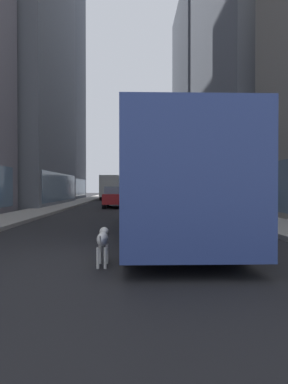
{
  "coord_description": "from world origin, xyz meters",
  "views": [
    {
      "loc": [
        0.16,
        -7.3,
        1.53
      ],
      "look_at": [
        0.48,
        3.5,
        1.4
      ],
      "focal_mm": 31.76,
      "sensor_mm": 36.0,
      "label": 1
    }
  ],
  "objects_px": {
    "transit_bus": "(166,180)",
    "car_red_coupe": "(116,197)",
    "car_grey_wagon": "(143,194)",
    "box_truck": "(111,187)",
    "dalmatian_dog": "(103,239)",
    "car_blue_hatchback": "(121,194)"
  },
  "relations": [
    {
      "from": "car_red_coupe",
      "to": "dalmatian_dog",
      "type": "xyz_separation_m",
      "value": [
        0.74,
        -19.8,
        -0.31
      ]
    },
    {
      "from": "dalmatian_dog",
      "to": "car_grey_wagon",
      "type": "bearing_deg",
      "value": 87.21
    },
    {
      "from": "transit_bus",
      "to": "dalmatian_dog",
      "type": "distance_m",
      "value": 4.89
    },
    {
      "from": "car_blue_hatchback",
      "to": "dalmatian_dog",
      "type": "relative_size",
      "value": 4.62
    },
    {
      "from": "box_truck",
      "to": "dalmatian_dog",
      "type": "bearing_deg",
      "value": -86.37
    },
    {
      "from": "transit_bus",
      "to": "car_grey_wagon",
      "type": "height_order",
      "value": "transit_bus"
    },
    {
      "from": "transit_bus",
      "to": "box_truck",
      "type": "xyz_separation_m",
      "value": [
        -4.0,
        32.48,
        -0.11
      ]
    },
    {
      "from": "car_blue_hatchback",
      "to": "box_truck",
      "type": "height_order",
      "value": "box_truck"
    },
    {
      "from": "box_truck",
      "to": "car_grey_wagon",
      "type": "bearing_deg",
      "value": -35.71
    },
    {
      "from": "dalmatian_dog",
      "to": "box_truck",
      "type": "bearing_deg",
      "value": 93.63
    },
    {
      "from": "transit_bus",
      "to": "dalmatian_dog",
      "type": "xyz_separation_m",
      "value": [
        -1.66,
        -4.43,
        -1.26
      ]
    },
    {
      "from": "car_grey_wagon",
      "to": "box_truck",
      "type": "bearing_deg",
      "value": 144.29
    },
    {
      "from": "car_red_coupe",
      "to": "car_blue_hatchback",
      "type": "xyz_separation_m",
      "value": [
        0.0,
        9.89,
        -0.0
      ]
    },
    {
      "from": "box_truck",
      "to": "dalmatian_dog",
      "type": "xyz_separation_m",
      "value": [
        2.34,
        -36.91,
        -1.15
      ]
    },
    {
      "from": "transit_bus",
      "to": "car_grey_wagon",
      "type": "bearing_deg",
      "value": 90.0
    },
    {
      "from": "car_blue_hatchback",
      "to": "box_truck",
      "type": "distance_m",
      "value": 7.45
    },
    {
      "from": "transit_bus",
      "to": "box_truck",
      "type": "height_order",
      "value": "same"
    },
    {
      "from": "transit_bus",
      "to": "car_grey_wagon",
      "type": "relative_size",
      "value": 2.87
    },
    {
      "from": "car_blue_hatchback",
      "to": "dalmatian_dog",
      "type": "height_order",
      "value": "car_blue_hatchback"
    },
    {
      "from": "car_blue_hatchback",
      "to": "car_grey_wagon",
      "type": "bearing_deg",
      "value": 61.09
    },
    {
      "from": "transit_bus",
      "to": "car_red_coupe",
      "type": "xyz_separation_m",
      "value": [
        -2.4,
        15.37,
        -0.95
      ]
    },
    {
      "from": "transit_bus",
      "to": "box_truck",
      "type": "bearing_deg",
      "value": 97.02
    }
  ]
}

